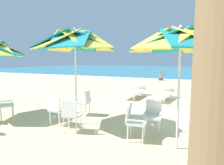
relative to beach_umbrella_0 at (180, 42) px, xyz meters
name	(u,v)px	position (x,y,z in m)	size (l,w,h in m)	color
ground_plane	(201,113)	(0.40, 3.41, -2.30)	(80.00, 80.00, 0.00)	beige
sea	(207,71)	(0.40, 34.29, -2.25)	(80.00, 36.00, 0.10)	teal
surf_foam	(206,81)	(0.40, 15.99, -2.30)	(80.00, 0.70, 0.01)	white
beach_umbrella_0	(180,42)	(0.00, 0.00, 0.00)	(2.26, 2.26, 2.64)	silver
plastic_chair_0	(153,114)	(-0.71, 0.74, -1.80)	(0.49, 0.52, 0.87)	white
plastic_chair_1	(134,120)	(-1.00, 0.05, -1.80)	(0.53, 0.50, 0.87)	white
plastic_chair_2	(218,130)	(0.78, 0.12, -1.80)	(0.48, 0.45, 0.87)	blue
beach_umbrella_1	(75,41)	(-3.00, 0.54, 0.16)	(2.51, 2.51, 2.85)	silver
plastic_chair_3	(71,114)	(-2.69, -0.13, -1.80)	(0.54, 0.56, 0.87)	white
plastic_chair_4	(84,101)	(-3.31, 1.47, -1.80)	(0.54, 0.51, 0.87)	white
plastic_chair_5	(57,109)	(-3.42, 0.17, -1.80)	(0.46, 0.48, 0.87)	white
plastic_chair_6	(4,104)	(-5.42, -0.05, -1.80)	(0.62, 0.63, 0.87)	white
sun_lounger_1	(207,99)	(0.57, 4.89, -2.02)	(0.98, 2.22, 0.62)	white
sun_lounger_2	(163,94)	(-1.34, 5.38, -2.02)	(0.78, 2.18, 0.62)	white
sun_lounger_3	(135,92)	(-2.81, 5.45, -2.02)	(0.64, 2.15, 0.62)	white
cooler_box	(208,124)	(0.61, 1.46, -2.10)	(0.50, 0.34, 0.40)	#238C4C
beachgoer_seated	(161,77)	(-3.41, 14.71, -2.01)	(0.30, 0.93, 0.92)	#2D4CA5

